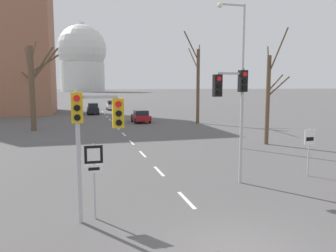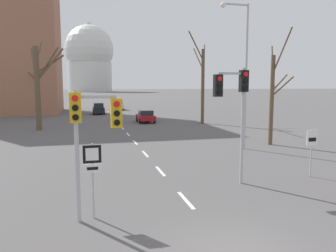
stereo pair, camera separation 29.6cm
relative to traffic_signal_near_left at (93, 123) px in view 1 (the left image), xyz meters
The scene contains 24 objects.
lane_stripe_0 4.95m from the traffic_signal_near_left, 16.99° to the left, with size 0.16×2.00×0.01m, color silver.
lane_stripe_1 7.39m from the traffic_signal_near_left, 57.52° to the left, with size 0.16×2.00×0.01m, color silver.
lane_stripe_2 11.18m from the traffic_signal_near_left, 70.58° to the left, with size 0.16×2.00×0.01m, color silver.
lane_stripe_3 15.37m from the traffic_signal_near_left, 76.30° to the left, with size 0.16×2.00×0.01m, color silver.
lane_stripe_4 19.69m from the traffic_signal_near_left, 79.45° to the left, with size 0.16×2.00×0.01m, color silver.
lane_stripe_5 24.08m from the traffic_signal_near_left, 81.43° to the left, with size 0.16×2.00×0.01m, color silver.
lane_stripe_6 28.50m from the traffic_signal_near_left, 82.78° to the left, with size 0.16×2.00×0.01m, color silver.
lane_stripe_7 32.94m from the traffic_signal_near_left, 83.77° to the left, with size 0.16×2.00×0.01m, color silver.
lane_stripe_8 37.40m from the traffic_signal_near_left, 84.52° to the left, with size 0.16×2.00×0.01m, color silver.
lane_stripe_9 41.87m from the traffic_signal_near_left, 85.11° to the left, with size 0.16×2.00×0.01m, color silver.
lane_stripe_10 46.34m from the traffic_signal_near_left, 85.59° to the left, with size 0.16×2.00×0.01m, color silver.
traffic_signal_near_left is the anchor object (origin of this frame).
traffic_signal_near_right 6.83m from the traffic_signal_near_left, 22.62° to the left, with size 1.58×0.34×5.24m.
route_sign_post 1.54m from the traffic_signal_near_left, 86.20° to the left, with size 0.60×0.08×2.56m.
speed_limit_sign 10.97m from the traffic_signal_near_left, 14.80° to the left, with size 0.60×0.08×2.38m.
street_lamp_right 14.76m from the traffic_signal_near_left, 44.38° to the left, with size 2.06×0.36×9.95m.
sedan_near_left 41.64m from the traffic_signal_near_left, 87.55° to the left, with size 1.80×4.11×1.75m.
sedan_near_right 50.72m from the traffic_signal_near_left, 83.65° to the left, with size 1.88×4.40×1.76m.
sedan_mid_centre 29.29m from the traffic_signal_near_left, 76.36° to the left, with size 1.91×3.88×1.50m.
bare_tree_left_near 24.79m from the traffic_signal_near_left, 100.77° to the left, with size 3.64×3.86×9.19m.
bare_tree_right_near 17.56m from the traffic_signal_near_left, 39.71° to the left, with size 1.81×3.34×8.54m.
bare_tree_left_far 41.88m from the traffic_signal_near_left, 98.18° to the left, with size 3.32×4.06×9.64m.
bare_tree_right_far 29.04m from the traffic_signal_near_left, 62.91° to the left, with size 3.65×4.94×10.34m.
capitol_dome 239.24m from the traffic_signal_near_left, 89.15° to the left, with size 34.93×34.93×49.34m.
Camera 1 is at (-3.98, -7.36, 4.46)m, focal length 35.00 mm.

